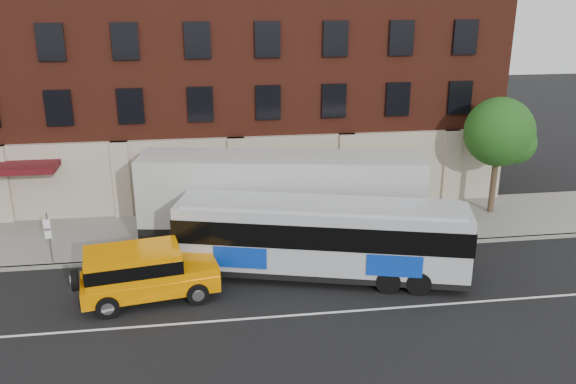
{
  "coord_description": "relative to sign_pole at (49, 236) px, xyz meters",
  "views": [
    {
      "loc": [
        -1.65,
        -19.19,
        11.73
      ],
      "look_at": [
        1.88,
        5.5,
        3.18
      ],
      "focal_mm": 37.68,
      "sensor_mm": 36.0,
      "label": 1
    }
  ],
  "objects": [
    {
      "name": "city_bus",
      "position": [
        11.51,
        -2.58,
        0.38
      ],
      "size": [
        12.34,
        5.68,
        3.31
      ],
      "color": "#ADB1B7",
      "rests_on": "ground"
    },
    {
      "name": "sidewalk",
      "position": [
        8.5,
        2.85,
        -1.38
      ],
      "size": [
        60.0,
        6.0,
        0.15
      ],
      "primitive_type": "cube",
      "color": "gray",
      "rests_on": "ground"
    },
    {
      "name": "street_tree",
      "position": [
        22.04,
        3.34,
        2.96
      ],
      "size": [
        3.6,
        3.6,
        6.2
      ],
      "color": "#3E2C1F",
      "rests_on": "sidewalk"
    },
    {
      "name": "shipping_container",
      "position": [
        10.31,
        1.04,
        0.7
      ],
      "size": [
        13.32,
        4.88,
        4.35
      ],
      "color": "black",
      "rests_on": "ground"
    },
    {
      "name": "ground",
      "position": [
        8.5,
        -6.15,
        -1.45
      ],
      "size": [
        120.0,
        120.0,
        0.0
      ],
      "primitive_type": "plane",
      "color": "black",
      "rests_on": "ground"
    },
    {
      "name": "lane_line",
      "position": [
        8.5,
        -5.65,
        -1.45
      ],
      "size": [
        60.0,
        0.12,
        0.01
      ],
      "primitive_type": "cube",
      "color": "silver",
      "rests_on": "ground"
    },
    {
      "name": "kerb",
      "position": [
        8.5,
        -0.15,
        -1.38
      ],
      "size": [
        60.0,
        0.25,
        0.15
      ],
      "primitive_type": "cube",
      "color": "gray",
      "rests_on": "ground"
    },
    {
      "name": "sign_pole",
      "position": [
        0.0,
        0.0,
        0.0
      ],
      "size": [
        0.3,
        0.2,
        2.5
      ],
      "color": "slate",
      "rests_on": "ground"
    },
    {
      "name": "building",
      "position": [
        8.49,
        10.77,
        6.13
      ],
      "size": [
        30.0,
        12.1,
        15.0
      ],
      "color": "#552014",
      "rests_on": "sidewalk"
    },
    {
      "name": "yellow_suv",
      "position": [
        4.25,
        -3.53,
        -0.24
      ],
      "size": [
        5.68,
        3.09,
        2.12
      ],
      "color": "orange",
      "rests_on": "ground"
    }
  ]
}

